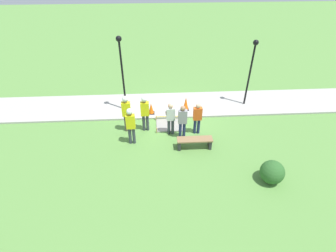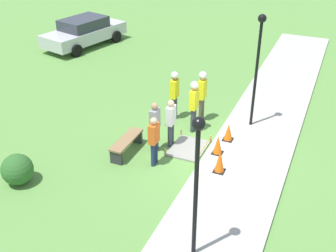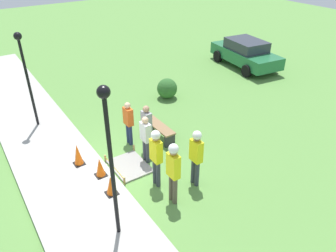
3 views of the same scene
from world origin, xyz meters
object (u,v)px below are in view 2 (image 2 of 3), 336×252
bystander_in_gray_shirt (171,120)px  lamppost_far (197,169)px  traffic_cone_far_patch (218,145)px  park_bench (127,143)px  bystander_in_white_shirt (155,124)px  traffic_cone_near_patch (220,161)px  traffic_cone_sidewalk_edge (228,132)px  bystander_in_orange_shirt (154,139)px  worker_assistant (202,91)px  lamppost_near (258,56)px  worker_supervisor (175,91)px  worker_trainee (194,102)px  parked_car_silver (84,32)px

bystander_in_gray_shirt → lamppost_far: 5.21m
traffic_cone_far_patch → park_bench: 2.95m
bystander_in_white_shirt → traffic_cone_near_patch: bearing=-100.7°
park_bench → traffic_cone_sidewalk_edge: bearing=-56.0°
traffic_cone_far_patch → bystander_in_orange_shirt: size_ratio=0.39×
worker_assistant → bystander_in_gray_shirt: 2.12m
bystander_in_gray_shirt → lamppost_near: bearing=-43.4°
worker_supervisor → lamppost_far: 7.01m
traffic_cone_far_patch → lamppost_far: bearing=-169.8°
lamppost_near → bystander_in_white_shirt: bearing=138.2°
worker_trainee → lamppost_far: bearing=-159.5°
traffic_cone_far_patch → worker_supervisor: 3.01m
traffic_cone_far_patch → bystander_in_gray_shirt: (0.01, 1.64, 0.53)m
lamppost_far → parked_car_silver: (12.01, 10.81, -1.71)m
lamppost_far → traffic_cone_near_patch: bearing=7.2°
traffic_cone_sidewalk_edge → worker_trainee: bearing=78.6°
bystander_in_gray_shirt → parked_car_silver: 11.36m
worker_assistant → bystander_in_white_shirt: 2.69m
worker_assistant → bystander_in_gray_shirt: bearing=170.4°
bystander_in_orange_shirt → parked_car_silver: size_ratio=0.33×
traffic_cone_sidewalk_edge → lamppost_far: lamppost_far is taller
traffic_cone_far_patch → bystander_in_orange_shirt: 2.14m
lamppost_far → worker_assistant: bearing=17.9°
traffic_cone_sidewalk_edge → bystander_in_white_shirt: bearing=125.1°
traffic_cone_near_patch → bystander_in_gray_shirt: 2.26m
traffic_cone_sidewalk_edge → bystander_in_white_shirt: size_ratio=0.35×
bystander_in_orange_shirt → bystander_in_white_shirt: bearing=22.8°
lamppost_far → parked_car_silver: size_ratio=0.71×
lamppost_near → bystander_in_orange_shirt: bearing=148.2°
lamppost_far → park_bench: bearing=46.8°
traffic_cone_far_patch → worker_trainee: worker_trainee is taller
worker_trainee → parked_car_silver: 10.87m
bystander_in_white_shirt → lamppost_far: bearing=-144.2°
worker_supervisor → traffic_cone_far_patch: bearing=-128.9°
park_bench → worker_supervisor: worker_supervisor is taller
traffic_cone_sidewalk_edge → lamppost_near: size_ratio=0.15×
park_bench → worker_trainee: bearing=-34.1°
worker_supervisor → lamppost_far: lamppost_far is taller
traffic_cone_sidewalk_edge → bystander_in_white_shirt: (-1.44, 2.06, 0.60)m
traffic_cone_sidewalk_edge → worker_trainee: size_ratio=0.32×
traffic_cone_far_patch → worker_supervisor: worker_supervisor is taller
traffic_cone_near_patch → bystander_in_orange_shirt: (-0.30, 2.02, 0.46)m
worker_supervisor → parked_car_silver: 9.72m
bystander_in_gray_shirt → parked_car_silver: size_ratio=0.33×
traffic_cone_far_patch → parked_car_silver: parked_car_silver is taller
lamppost_far → bystander_in_orange_shirt: bearing=38.4°
park_bench → lamppost_near: (3.30, -3.31, 2.36)m
traffic_cone_sidewalk_edge → park_bench: bearing=124.0°
worker_supervisor → bystander_in_white_shirt: worker_supervisor is taller
worker_assistant → worker_supervisor: bearing=104.7°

